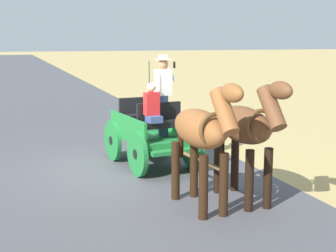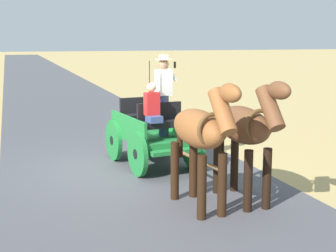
{
  "view_description": "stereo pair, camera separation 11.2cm",
  "coord_description": "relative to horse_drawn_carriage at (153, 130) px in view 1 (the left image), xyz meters",
  "views": [
    {
      "loc": [
        2.54,
        10.39,
        2.85
      ],
      "look_at": [
        -0.6,
        1.03,
        1.1
      ],
      "focal_mm": 53.04,
      "sensor_mm": 36.0,
      "label": 1
    },
    {
      "loc": [
        2.44,
        10.43,
        2.85
      ],
      "look_at": [
        -0.6,
        1.03,
        1.1
      ],
      "focal_mm": 53.04,
      "sensor_mm": 36.0,
      "label": 2
    }
  ],
  "objects": [
    {
      "name": "ground_plane",
      "position": [
        0.61,
        0.09,
        -0.82
      ],
      "size": [
        200.0,
        200.0,
        0.0
      ],
      "primitive_type": "plane",
      "color": "tan"
    },
    {
      "name": "road_surface",
      "position": [
        0.61,
        0.09,
        -0.81
      ],
      "size": [
        5.45,
        160.0,
        0.01
      ],
      "primitive_type": "cube",
      "color": "#4C4C51",
      "rests_on": "ground"
    },
    {
      "name": "horse_drawn_carriage",
      "position": [
        0.0,
        0.0,
        0.0
      ],
      "size": [
        1.69,
        4.51,
        2.5
      ],
      "color": "#1E7233",
      "rests_on": "ground"
    },
    {
      "name": "horse_near_side",
      "position": [
        -0.79,
        2.96,
        0.51
      ],
      "size": [
        0.67,
        2.14,
        2.21
      ],
      "color": "brown",
      "rests_on": "ground"
    },
    {
      "name": "horse_off_side",
      "position": [
        0.07,
        3.06,
        0.51
      ],
      "size": [
        0.68,
        2.14,
        2.21
      ],
      "color": "brown",
      "rests_on": "ground"
    }
  ]
}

